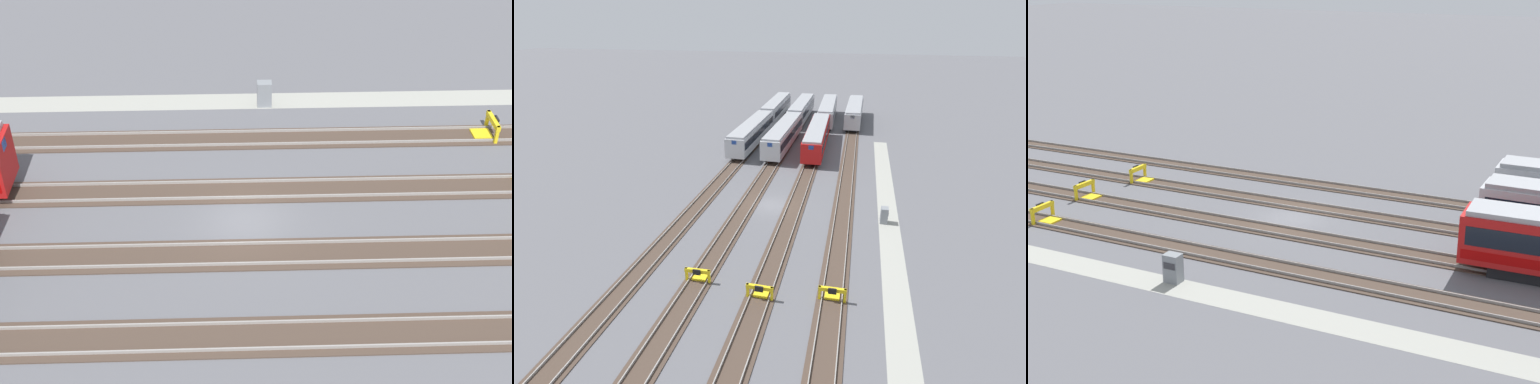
% 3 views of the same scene
% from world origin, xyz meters
% --- Properties ---
extents(ground_plane, '(400.00, 400.00, 0.00)m').
position_xyz_m(ground_plane, '(0.00, 0.00, 0.00)').
color(ground_plane, '#5B5B60').
extents(service_walkway, '(54.00, 2.00, 0.01)m').
position_xyz_m(service_walkway, '(0.00, -12.27, 0.00)').
color(service_walkway, '#9E9E93').
rests_on(service_walkway, ground).
extents(rail_track_nearest, '(90.00, 2.23, 0.21)m').
position_xyz_m(rail_track_nearest, '(0.00, -7.67, 0.04)').
color(rail_track_nearest, '#47382D').
rests_on(rail_track_nearest, ground).
extents(rail_track_near_inner, '(90.00, 2.24, 0.21)m').
position_xyz_m(rail_track_near_inner, '(0.00, -2.56, 0.04)').
color(rail_track_near_inner, '#47382D').
rests_on(rail_track_near_inner, ground).
extents(rail_track_middle, '(90.00, 2.24, 0.21)m').
position_xyz_m(rail_track_middle, '(0.00, 2.56, 0.04)').
color(rail_track_middle, '#47382D').
rests_on(rail_track_middle, ground).
extents(rail_track_far_inner, '(90.00, 2.23, 0.21)m').
position_xyz_m(rail_track_far_inner, '(0.00, 7.67, 0.04)').
color(rail_track_far_inner, '#47382D').
rests_on(rail_track_far_inner, ground).
extents(subway_car_front_row_leftmost, '(18.02, 2.99, 3.70)m').
position_xyz_m(subway_car_front_row_leftmost, '(39.99, 7.69, 2.04)').
color(subway_car_front_row_leftmost, '#B7BABF').
rests_on(subway_car_front_row_leftmost, ground).
extents(subway_car_front_row_left_inner, '(18.07, 3.29, 3.70)m').
position_xyz_m(subway_car_front_row_left_inner, '(39.70, -2.55, 2.04)').
color(subway_car_front_row_left_inner, '#B7BABF').
rests_on(subway_car_front_row_left_inner, ground).
extents(subway_car_front_row_centre, '(18.01, 2.93, 3.70)m').
position_xyz_m(subway_car_front_row_centre, '(39.59, 2.56, 2.04)').
color(subway_car_front_row_centre, '#B7BABF').
rests_on(subway_car_front_row_centre, ground).
extents(subway_car_front_row_right_inner, '(18.04, 3.12, 3.70)m').
position_xyz_m(subway_car_front_row_right_inner, '(39.77, -7.63, 2.04)').
color(subway_car_front_row_right_inner, '#B7BABF').
rests_on(subway_car_front_row_right_inner, ground).
extents(subway_car_front_row_rightmost, '(18.06, 3.25, 3.70)m').
position_xyz_m(subway_car_front_row_rightmost, '(20.96, 2.61, 2.04)').
color(subway_car_front_row_rightmost, '#B7BABF').
rests_on(subway_car_front_row_rightmost, ground).
extents(subway_car_back_row_leftmost, '(18.06, 3.21, 3.70)m').
position_xyz_m(subway_car_back_row_leftmost, '(20.96, -2.54, 2.04)').
color(subway_car_back_row_leftmost, '#B71414').
rests_on(subway_car_back_row_leftmost, ground).
extents(subway_car_back_row_centre, '(18.04, 3.07, 3.70)m').
position_xyz_m(subway_car_back_row_centre, '(20.96, 7.69, 2.04)').
color(subway_car_back_row_centre, '#B7BABF').
rests_on(subway_car_back_row_centre, ground).
extents(bumper_stop_nearest_track, '(1.35, 2.00, 1.22)m').
position_xyz_m(bumper_stop_nearest_track, '(-14.37, -7.67, 0.51)').
color(bumper_stop_nearest_track, yellow).
rests_on(bumper_stop_nearest_track, ground).
extents(bumper_stop_near_inner_track, '(1.36, 2.00, 1.22)m').
position_xyz_m(bumper_stop_near_inner_track, '(-15.25, -2.56, 0.51)').
color(bumper_stop_near_inner_track, yellow).
rests_on(bumper_stop_near_inner_track, ground).
extents(bumper_stop_middle_track, '(1.37, 2.01, 1.22)m').
position_xyz_m(bumper_stop_middle_track, '(-14.31, 2.56, 0.51)').
color(bumper_stop_middle_track, yellow).
rests_on(bumper_stop_middle_track, ground).
extents(electrical_cabinet, '(0.90, 0.73, 1.60)m').
position_xyz_m(electrical_cabinet, '(-1.43, -11.74, 0.80)').
color(electrical_cabinet, gray).
rests_on(electrical_cabinet, ground).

